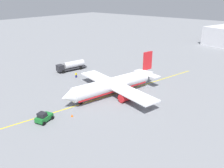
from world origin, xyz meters
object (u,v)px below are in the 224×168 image
object	(u,v)px
safety_cone_nose	(72,115)
refueling_worker	(76,75)
airplane	(113,85)
pushback_tug	(44,117)
fuel_tanker	(71,65)

from	to	relation	value
safety_cone_nose	refueling_worker	bearing A→B (deg)	-134.38
airplane	pushback_tug	xyz separation A→B (m)	(20.02, -2.29, -1.65)
fuel_tanker	airplane	bearing A→B (deg)	74.59
airplane	pushback_tug	distance (m)	20.22
refueling_worker	safety_cone_nose	bearing A→B (deg)	45.62
pushback_tug	refueling_worker	bearing A→B (deg)	-146.39
fuel_tanker	safety_cone_nose	world-z (taller)	fuel_tanker
pushback_tug	airplane	bearing A→B (deg)	173.47
pushback_tug	fuel_tanker	bearing A→B (deg)	-140.78
refueling_worker	safety_cone_nose	world-z (taller)	refueling_worker
pushback_tug	refueling_worker	xyz separation A→B (m)	(-22.65, -15.05, -0.19)
airplane	fuel_tanker	size ratio (longest dim) A/B	2.71
refueling_worker	pushback_tug	bearing A→B (deg)	33.61
airplane	pushback_tug	bearing A→B (deg)	-6.53
pushback_tug	safety_cone_nose	xyz separation A→B (m)	(-5.04, 2.94, -0.71)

